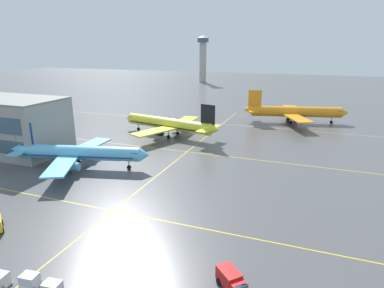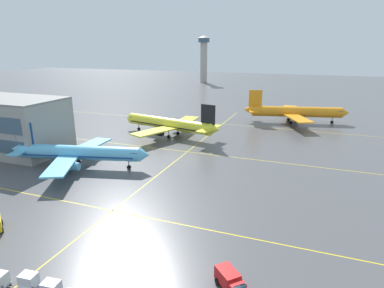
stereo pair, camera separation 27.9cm
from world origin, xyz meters
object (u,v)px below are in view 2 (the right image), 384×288
Objects in this scene: baggage_cart_row_fourth at (29,281)px; control_tower at (204,55)px; airliner_front_gate at (78,153)px; airliner_third_row at (295,112)px; airliner_second_row at (170,124)px; service_truck_red_van at (230,280)px.

baggage_cart_row_fourth is 226.70m from control_tower.
airliner_front_gate reaches higher than baggage_cart_row_fourth.
baggage_cart_row_fourth is at bearing -76.29° from control_tower.
airliner_front_gate is at bearing -123.23° from airliner_third_row.
airliner_second_row reaches higher than airliner_front_gate.
control_tower is at bearing 109.58° from service_truck_red_van.
baggage_cart_row_fourth is (20.76, -34.44, -2.49)m from airliner_front_gate.
airliner_front_gate reaches higher than service_truck_red_van.
airliner_third_row is 8.74× the size of service_truck_red_van.
airliner_front_gate is 188.63m from control_tower.
airliner_third_row is at bearing 77.53° from baggage_cart_row_fourth.
airliner_second_row is 158.70m from control_tower.
airliner_third_row reaches higher than service_truck_red_van.
service_truck_red_van is at bearing -59.76° from airliner_second_row.
airliner_third_row is (42.83, 65.37, 0.48)m from airliner_front_gate.
airliner_second_row is at bearing 120.24° from service_truck_red_van.
service_truck_red_van is at bearing -31.83° from airliner_front_gate.
airliner_front_gate is 33.54m from airliner_second_row.
control_tower is at bearing 103.71° from baggage_cart_row_fourth.
airliner_front_gate is at bearing 148.17° from service_truck_red_van.
baggage_cart_row_fourth is at bearing -79.30° from airliner_second_row.
airliner_second_row is 47.79m from airliner_third_row.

